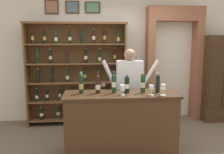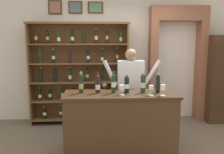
% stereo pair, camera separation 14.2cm
% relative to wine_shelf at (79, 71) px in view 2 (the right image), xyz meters
% --- Properties ---
extents(ground_plane, '(14.00, 14.00, 0.02)m').
position_rel_wine_shelf_xyz_m(ground_plane, '(0.82, -1.45, -1.13)').
color(ground_plane, '#6B5B4C').
extents(back_wall, '(12.00, 0.19, 3.44)m').
position_rel_wine_shelf_xyz_m(back_wall, '(0.82, 0.33, 0.60)').
color(back_wall, silver).
rests_on(back_wall, ground).
extents(wine_shelf, '(2.07, 0.36, 2.11)m').
position_rel_wine_shelf_xyz_m(wine_shelf, '(0.00, 0.00, 0.00)').
color(wine_shelf, brown).
rests_on(wine_shelf, ground).
extents(archway_doorway, '(1.22, 0.45, 2.46)m').
position_rel_wine_shelf_xyz_m(archway_doorway, '(2.11, 0.20, 0.27)').
color(archway_doorway, '#935B42').
rests_on(archway_doorway, ground).
extents(side_cabinet, '(0.67, 0.43, 1.86)m').
position_rel_wine_shelf_xyz_m(side_cabinet, '(3.05, -0.08, -0.19)').
color(side_cabinet, '#422B19').
rests_on(side_cabinet, ground).
extents(tasting_counter, '(1.73, 0.62, 0.96)m').
position_rel_wine_shelf_xyz_m(tasting_counter, '(0.74, -1.45, -0.64)').
color(tasting_counter, '#422B19').
rests_on(tasting_counter, ground).
extents(shopkeeper, '(1.05, 0.22, 1.61)m').
position_rel_wine_shelf_xyz_m(shopkeeper, '(0.97, -0.84, -0.12)').
color(shopkeeper, '#2D3347').
rests_on(shopkeeper, ground).
extents(tasting_bottle_rosso, '(0.07, 0.07, 0.33)m').
position_rel_wine_shelf_xyz_m(tasting_bottle_rosso, '(0.14, -1.39, -0.01)').
color(tasting_bottle_rosso, black).
rests_on(tasting_bottle_rosso, tasting_counter).
extents(tasting_bottle_brunello, '(0.07, 0.07, 0.32)m').
position_rel_wine_shelf_xyz_m(tasting_bottle_brunello, '(0.39, -1.39, -0.02)').
color(tasting_bottle_brunello, black).
rests_on(tasting_bottle_brunello, tasting_counter).
extents(tasting_bottle_grappa, '(0.07, 0.07, 0.33)m').
position_rel_wine_shelf_xyz_m(tasting_bottle_grappa, '(0.63, -1.40, -0.01)').
color(tasting_bottle_grappa, '#19381E').
rests_on(tasting_bottle_grappa, tasting_counter).
extents(tasting_bottle_riserva, '(0.07, 0.07, 0.28)m').
position_rel_wine_shelf_xyz_m(tasting_bottle_riserva, '(0.83, -1.42, -0.03)').
color(tasting_bottle_riserva, black).
rests_on(tasting_bottle_riserva, tasting_counter).
extents(tasting_bottle_chianti, '(0.07, 0.07, 0.31)m').
position_rel_wine_shelf_xyz_m(tasting_bottle_chianti, '(1.08, -1.42, -0.01)').
color(tasting_bottle_chianti, '#19381E').
rests_on(tasting_bottle_chianti, tasting_counter).
extents(tasting_bottle_vin_santo, '(0.07, 0.07, 0.31)m').
position_rel_wine_shelf_xyz_m(tasting_bottle_vin_santo, '(1.31, -1.42, -0.02)').
color(tasting_bottle_vin_santo, black).
rests_on(tasting_bottle_vin_santo, tasting_counter).
extents(wine_glass_right, '(0.08, 0.08, 0.15)m').
position_rel_wine_shelf_xyz_m(wine_glass_right, '(1.17, -1.60, -0.06)').
color(wine_glass_right, silver).
rests_on(wine_glass_right, tasting_counter).
extents(wine_glass_spare, '(0.07, 0.07, 0.17)m').
position_rel_wine_shelf_xyz_m(wine_glass_spare, '(1.33, -1.64, -0.04)').
color(wine_glass_spare, silver).
rests_on(wine_glass_spare, tasting_counter).
extents(wine_glass_left, '(0.07, 0.07, 0.15)m').
position_rel_wine_shelf_xyz_m(wine_glass_left, '(0.75, -1.56, -0.06)').
color(wine_glass_left, silver).
rests_on(wine_glass_left, tasting_counter).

